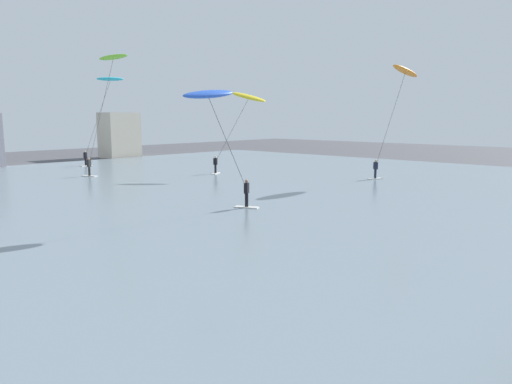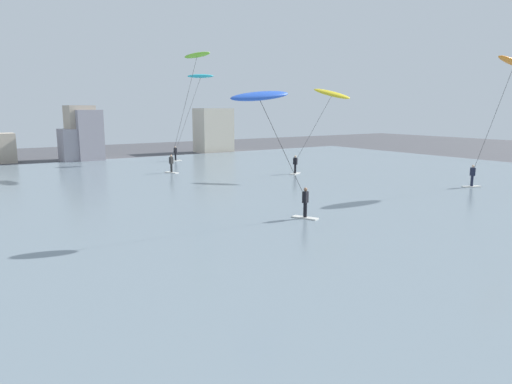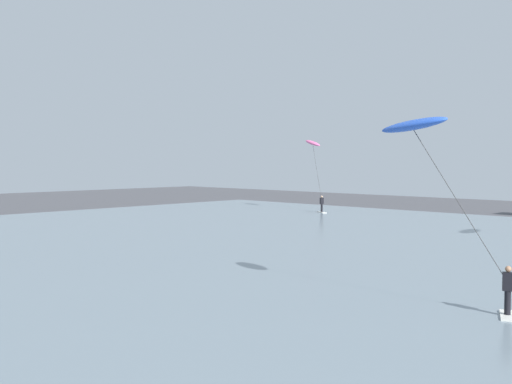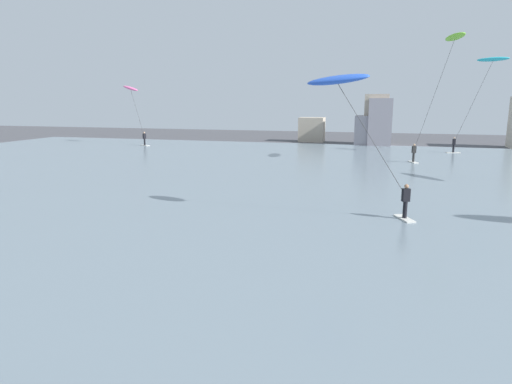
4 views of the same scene
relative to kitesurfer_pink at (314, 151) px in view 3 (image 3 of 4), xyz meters
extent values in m
cube|color=slate|center=(24.55, -19.47, -6.09)|extent=(84.00, 52.00, 0.10)
cube|color=silver|center=(2.33, -1.66, -6.01)|extent=(1.45, 1.03, 0.06)
cylinder|color=black|center=(2.33, -1.66, -5.59)|extent=(0.20, 0.20, 0.78)
cube|color=black|center=(2.33, -1.66, -4.90)|extent=(0.35, 0.40, 0.60)
sphere|color=tan|center=(2.33, -1.66, -4.49)|extent=(0.20, 0.20, 0.20)
cylinder|color=#333333|center=(1.00, -0.71, -2.16)|extent=(2.70, 1.93, 5.58)
ellipsoid|color=pink|center=(-0.33, 0.24, 0.77)|extent=(2.86, 1.88, 1.01)
cube|color=silver|center=(31.18, -28.93, -6.01)|extent=(0.98, 1.46, 0.06)
cylinder|color=black|center=(31.18, -28.93, -5.59)|extent=(0.20, 0.20, 0.78)
cube|color=black|center=(31.18, -28.93, -4.90)|extent=(0.40, 0.34, 0.60)
sphere|color=#9E7051|center=(31.18, -28.93, -4.49)|extent=(0.20, 0.20, 0.20)
cylinder|color=#333333|center=(29.56, -29.16, -2.42)|extent=(3.27, 0.48, 5.07)
ellipsoid|color=blue|center=(27.94, -29.38, 0.26)|extent=(3.01, 1.52, 0.82)
camera|label=1|loc=(11.59, -47.37, -0.90)|focal=33.31mm
camera|label=2|loc=(15.56, -47.37, -0.33)|focal=32.64mm
camera|label=3|loc=(39.04, -48.82, -0.98)|focal=43.26mm
camera|label=4|loc=(30.09, -50.25, -0.62)|focal=31.65mm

